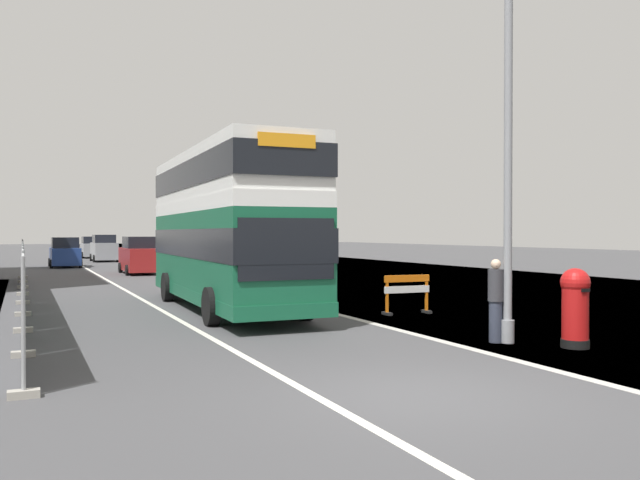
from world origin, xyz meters
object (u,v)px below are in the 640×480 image
(car_receding_mid, at_px, (65,253))
(pedestrian_at_kerb, at_px, (496,300))
(red_pillar_postbox, at_px, (575,304))
(car_far_side, at_px, (92,248))
(double_decker_bus, at_px, (226,226))
(car_receding_far, at_px, (104,249))
(lamppost_foreground, at_px, (508,153))
(car_oncoming_near, at_px, (140,256))
(roadworks_barrier, at_px, (407,290))

(car_receding_mid, height_order, pedestrian_at_kerb, car_receding_mid)
(red_pillar_postbox, height_order, car_far_side, car_far_side)
(car_far_side, bearing_deg, pedestrian_at_kerb, -86.41)
(car_far_side, bearing_deg, double_decker_bus, -90.24)
(car_receding_far, distance_m, pedestrian_at_kerb, 45.51)
(lamppost_foreground, distance_m, car_oncoming_near, 28.10)
(roadworks_barrier, height_order, car_oncoming_near, car_oncoming_near)
(car_receding_mid, height_order, car_far_side, car_receding_mid)
(red_pillar_postbox, bearing_deg, car_far_side, 94.61)
(car_receding_far, relative_size, pedestrian_at_kerb, 2.42)
(double_decker_bus, bearing_deg, car_far_side, 89.76)
(lamppost_foreground, xyz_separation_m, roadworks_barrier, (0.72, 5.20, -3.40))
(double_decker_bus, bearing_deg, car_oncoming_near, 88.62)
(double_decker_bus, xyz_separation_m, car_oncoming_near, (0.46, 19.13, -1.57))
(double_decker_bus, relative_size, red_pillar_postbox, 6.81)
(roadworks_barrier, relative_size, car_far_side, 0.34)
(lamppost_foreground, distance_m, car_receding_mid, 38.08)
(car_oncoming_near, relative_size, car_receding_far, 1.05)
(double_decker_bus, distance_m, car_receding_mid, 28.94)
(car_far_side, bearing_deg, car_receding_mid, -101.10)
(roadworks_barrier, bearing_deg, lamppost_foreground, -97.89)
(double_decker_bus, distance_m, car_oncoming_near, 19.20)
(car_receding_mid, relative_size, pedestrian_at_kerb, 2.41)
(roadworks_barrier, bearing_deg, car_receding_far, 95.81)
(double_decker_bus, xyz_separation_m, roadworks_barrier, (4.49, -3.40, -1.89))
(car_oncoming_near, bearing_deg, pedestrian_at_kerb, -83.54)
(car_oncoming_near, xyz_separation_m, car_receding_mid, (-3.58, 9.59, -0.05))
(lamppost_foreground, relative_size, car_oncoming_near, 1.89)
(double_decker_bus, xyz_separation_m, lamppost_foreground, (3.77, -8.60, 1.51))
(lamppost_foreground, height_order, pedestrian_at_kerb, lamppost_foreground)
(car_receding_far, distance_m, car_far_side, 8.62)
(double_decker_bus, height_order, car_oncoming_near, double_decker_bus)
(car_receding_mid, bearing_deg, car_far_side, 78.90)
(roadworks_barrier, distance_m, car_receding_far, 40.57)
(roadworks_barrier, relative_size, car_oncoming_near, 0.32)
(car_oncoming_near, bearing_deg, roadworks_barrier, -79.87)
(car_oncoming_near, bearing_deg, car_receding_far, 90.26)
(roadworks_barrier, bearing_deg, pedestrian_at_kerb, -100.19)
(double_decker_bus, bearing_deg, red_pillar_postbox, -64.31)
(pedestrian_at_kerb, bearing_deg, car_receding_mid, 100.21)
(red_pillar_postbox, height_order, car_oncoming_near, car_oncoming_near)
(red_pillar_postbox, bearing_deg, car_oncoming_near, 98.27)
(roadworks_barrier, relative_size, car_receding_mid, 0.34)
(double_decker_bus, relative_size, car_receding_mid, 2.57)
(car_receding_mid, xyz_separation_m, pedestrian_at_kerb, (6.70, -37.16, -0.06))
(lamppost_foreground, distance_m, car_receding_far, 45.79)
(red_pillar_postbox, bearing_deg, car_receding_far, 95.22)
(lamppost_foreground, height_order, car_oncoming_near, lamppost_foreground)
(car_receding_far, bearing_deg, car_oncoming_near, -89.74)
(lamppost_foreground, xyz_separation_m, car_receding_mid, (-6.88, 37.33, -3.13))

